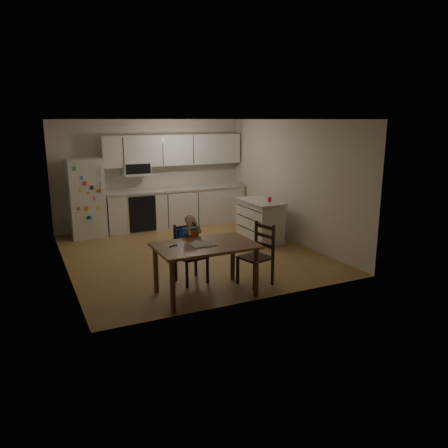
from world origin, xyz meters
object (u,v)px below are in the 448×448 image
dining_table (205,251)px  chair_booster (190,242)px  kitchen_island (260,220)px  refrigerator (86,198)px  chair_side (260,250)px  red_cup (270,199)px

dining_table → chair_booster: (-0.01, 0.61, -0.01)m
kitchen_island → refrigerator: bearing=148.8°
kitchen_island → dining_table: bearing=-134.8°
chair_side → red_cup: bearing=131.5°
kitchen_island → red_cup: size_ratio=12.34×
refrigerator → dining_table: refrigerator is taller
red_cup → dining_table: size_ratio=0.07×
red_cup → chair_booster: 2.72m
chair_booster → chair_side: size_ratio=1.13×
kitchen_island → dining_table: kitchen_island is taller
dining_table → chair_side: (0.94, 0.06, -0.12)m
chair_side → kitchen_island: bearing=136.1°
dining_table → chair_side: 0.95m
kitchen_island → chair_booster: (-2.20, -1.60, 0.22)m
chair_booster → dining_table: bearing=-97.3°
refrigerator → chair_booster: (1.01, -3.54, -0.20)m
dining_table → chair_booster: bearing=90.6°
dining_table → chair_booster: chair_booster is taller
dining_table → chair_booster: 0.61m
refrigerator → chair_side: 4.54m
chair_side → dining_table: bearing=-99.8°
refrigerator → kitchen_island: bearing=-31.2°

